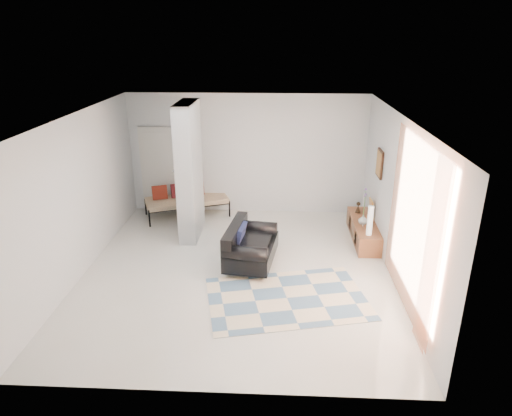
{
  "coord_description": "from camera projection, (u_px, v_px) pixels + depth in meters",
  "views": [
    {
      "loc": [
        0.71,
        -7.31,
        4.1
      ],
      "look_at": [
        0.32,
        0.6,
        1.01
      ],
      "focal_mm": 32.0,
      "sensor_mm": 36.0,
      "label": 1
    }
  ],
  "objects": [
    {
      "name": "bronze_figurine",
      "position": [
        358.0,
        207.0,
        9.88
      ],
      "size": [
        0.12,
        0.12,
        0.24
      ],
      "primitive_type": null,
      "rotation": [
        0.0,
        0.0,
        0.02
      ],
      "color": "black",
      "rests_on": "media_console"
    },
    {
      "name": "wall_front",
      "position": [
        211.0,
        293.0,
        5.02
      ],
      "size": [
        6.0,
        0.0,
        6.0
      ],
      "primitive_type": "plane",
      "rotation": [
        -1.57,
        0.0,
        0.0
      ],
      "color": "silver",
      "rests_on": "ground"
    },
    {
      "name": "wall_right",
      "position": [
        398.0,
        202.0,
        7.69
      ],
      "size": [
        0.0,
        6.0,
        6.0
      ],
      "primitive_type": "plane",
      "rotation": [
        1.57,
        0.0,
        -1.57
      ],
      "color": "silver",
      "rests_on": "ground"
    },
    {
      "name": "partition_column",
      "position": [
        189.0,
        171.0,
        9.35
      ],
      "size": [
        0.35,
        1.2,
        2.8
      ],
      "primitive_type": "cube",
      "color": "#A3A8AA",
      "rests_on": "floor"
    },
    {
      "name": "daybed",
      "position": [
        186.0,
        199.0,
        10.67
      ],
      "size": [
        2.04,
        1.43,
        0.77
      ],
      "rotation": [
        0.0,
        0.0,
        0.38
      ],
      "color": "black",
      "rests_on": "floor"
    },
    {
      "name": "wall_left",
      "position": [
        79.0,
        196.0,
        7.94
      ],
      "size": [
        0.0,
        6.0,
        6.0
      ],
      "primitive_type": "plane",
      "rotation": [
        1.57,
        0.0,
        1.57
      ],
      "color": "silver",
      "rests_on": "ground"
    },
    {
      "name": "loveseat",
      "position": [
        248.0,
        246.0,
        8.47
      ],
      "size": [
        1.0,
        1.5,
        0.76
      ],
      "rotation": [
        0.0,
        0.0,
        -0.14
      ],
      "color": "silver",
      "rests_on": "floor"
    },
    {
      "name": "hallway_door",
      "position": [
        159.0,
        170.0,
        10.8
      ],
      "size": [
        0.85,
        0.06,
        2.04
      ],
      "primitive_type": "cube",
      "color": "silver",
      "rests_on": "floor"
    },
    {
      "name": "floor",
      "position": [
        237.0,
        271.0,
        8.32
      ],
      "size": [
        6.0,
        6.0,
        0.0
      ],
      "primitive_type": "plane",
      "color": "beige",
      "rests_on": "ground"
    },
    {
      "name": "cylinder_lamp",
      "position": [
        370.0,
        221.0,
        8.74
      ],
      "size": [
        0.11,
        0.11,
        0.58
      ],
      "primitive_type": "cylinder",
      "color": "white",
      "rests_on": "media_console"
    },
    {
      "name": "curtain",
      "position": [
        412.0,
        226.0,
        6.6
      ],
      "size": [
        0.0,
        2.55,
        2.55
      ],
      "primitive_type": "plane",
      "rotation": [
        1.57,
        0.0,
        1.57
      ],
      "color": "orange",
      "rests_on": "wall_right"
    },
    {
      "name": "area_rug",
      "position": [
        287.0,
        298.0,
        7.46
      ],
      "size": [
        2.85,
        2.21,
        0.01
      ],
      "primitive_type": "cube",
      "rotation": [
        0.0,
        0.0,
        0.22
      ],
      "color": "beige",
      "rests_on": "floor"
    },
    {
      "name": "wall_back",
      "position": [
        247.0,
        155.0,
        10.6
      ],
      "size": [
        6.0,
        0.0,
        6.0
      ],
      "primitive_type": "plane",
      "rotation": [
        1.57,
        0.0,
        0.0
      ],
      "color": "silver",
      "rests_on": "ground"
    },
    {
      "name": "vase",
      "position": [
        363.0,
        219.0,
        9.29
      ],
      "size": [
        0.21,
        0.21,
        0.2
      ],
      "primitive_type": "imported",
      "rotation": [
        0.0,
        0.0,
        -0.07
      ],
      "color": "silver",
      "rests_on": "media_console"
    },
    {
      "name": "ceiling",
      "position": [
        234.0,
        117.0,
        7.3
      ],
      "size": [
        6.0,
        6.0,
        0.0
      ],
      "primitive_type": "plane",
      "rotation": [
        3.14,
        0.0,
        0.0
      ],
      "color": "white",
      "rests_on": "wall_back"
    },
    {
      "name": "media_console",
      "position": [
        363.0,
        230.0,
        9.52
      ],
      "size": [
        0.45,
        1.74,
        0.8
      ],
      "color": "brown",
      "rests_on": "floor"
    },
    {
      "name": "wall_art",
      "position": [
        380.0,
        163.0,
        8.98
      ],
      "size": [
        0.04,
        0.45,
        0.55
      ],
      "primitive_type": "cube",
      "color": "#32190D",
      "rests_on": "wall_right"
    }
  ]
}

